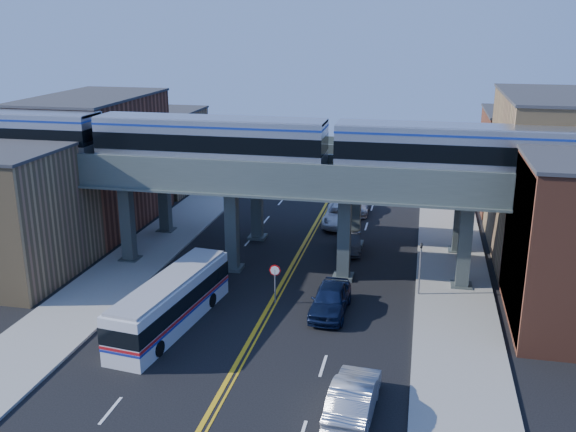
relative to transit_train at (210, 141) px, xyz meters
name	(u,v)px	position (x,y,z in m)	size (l,w,h in m)	color
ground	(259,324)	(5.38, -8.00, -9.35)	(120.00, 120.00, 0.00)	black
sidewalk_west	(148,251)	(-6.12, 2.00, -9.27)	(5.00, 70.00, 0.16)	gray
sidewalk_east	(453,275)	(16.88, 2.00, -9.27)	(5.00, 70.00, 0.16)	gray
building_west_a	(13,213)	(-13.12, -4.00, -4.85)	(8.00, 10.00, 9.00)	#987B4E
building_west_b	(96,163)	(-13.12, 8.00, -3.85)	(8.00, 14.00, 11.00)	brown
building_west_c	(158,151)	(-13.12, 21.00, -5.35)	(8.00, 10.00, 8.00)	#987B4E
building_east_b	(553,178)	(23.88, 8.00, -3.35)	(8.00, 14.00, 12.00)	#987B4E
building_east_c	(526,161)	(23.88, 21.00, -4.85)	(8.00, 10.00, 9.00)	brown
mural_panel	(515,243)	(19.93, -4.00, -4.60)	(0.10, 9.50, 9.50)	teal
elevated_viaduct_near	(287,185)	(5.38, 0.00, -2.88)	(52.00, 3.60, 7.40)	#384140
elevated_viaduct_far	(306,164)	(5.38, 7.00, -2.88)	(52.00, 3.60, 7.40)	#384140
transit_train	(210,141)	(0.00, 0.00, 0.00)	(49.22, 3.09, 3.60)	black
stop_sign	(275,278)	(5.68, -5.00, -7.59)	(0.76, 0.09, 2.63)	slate
traffic_signal	(420,263)	(14.58, -2.00, -7.05)	(0.15, 0.18, 4.10)	slate
transit_bus	(171,303)	(0.41, -9.25, -7.90)	(3.73, 11.13, 2.81)	silver
car_lane_a	(330,299)	(9.30, -5.64, -8.44)	(2.15, 5.33, 1.82)	black
car_lane_b	(350,242)	(9.23, 5.51, -8.63)	(1.52, 4.36, 1.44)	#29292B
car_lane_c	(340,215)	(7.54, 12.17, -8.53)	(2.73, 5.91, 1.64)	silver
car_lane_d	(358,205)	(8.70, 16.13, -8.62)	(2.05, 5.04, 1.46)	#A6A5AA
car_parked_curb	(353,398)	(11.88, -16.00, -8.44)	(1.91, 5.48, 1.81)	#9C9DA0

